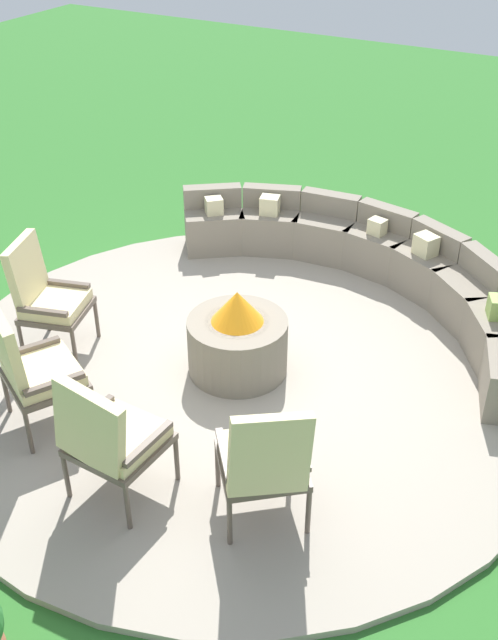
% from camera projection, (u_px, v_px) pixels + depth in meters
% --- Properties ---
extents(ground_plane, '(24.00, 24.00, 0.00)m').
position_uv_depth(ground_plane, '(238.00, 374.00, 6.62)').
color(ground_plane, '#2D6B28').
extents(patio_circle, '(5.27, 5.27, 0.06)m').
position_uv_depth(patio_circle, '(238.00, 371.00, 6.60)').
color(patio_circle, '#9E9384').
rests_on(patio_circle, ground_plane).
extents(fire_pit, '(0.85, 0.85, 0.77)m').
position_uv_depth(fire_pit, '(238.00, 340.00, 6.42)').
color(fire_pit, gray).
rests_on(fire_pit, patio_circle).
extents(curved_stone_bench, '(4.18, 2.19, 0.67)m').
position_uv_depth(curved_stone_bench, '(377.00, 269.00, 7.49)').
color(curved_stone_bench, gray).
rests_on(curved_stone_bench, patio_circle).
extents(lounge_chair_front_left, '(0.67, 0.66, 1.06)m').
position_uv_depth(lounge_chair_front_left, '(45.00, 295.00, 6.56)').
color(lounge_chair_front_left, brown).
rests_on(lounge_chair_front_left, patio_circle).
extents(lounge_chair_front_right, '(0.80, 0.81, 1.18)m').
position_uv_depth(lounge_chair_front_right, '(29.00, 364.00, 5.66)').
color(lounge_chair_front_right, brown).
rests_on(lounge_chair_front_right, patio_circle).
extents(lounge_chair_back_left, '(0.62, 0.61, 1.07)m').
position_uv_depth(lounge_chair_back_left, '(109.00, 436.00, 5.05)').
color(lounge_chair_back_left, brown).
rests_on(lounge_chair_back_left, patio_circle).
extents(lounge_chair_back_right, '(0.79, 0.80, 1.02)m').
position_uv_depth(lounge_chair_back_right, '(264.00, 459.00, 4.88)').
color(lounge_chair_back_right, brown).
rests_on(lounge_chair_back_right, patio_circle).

